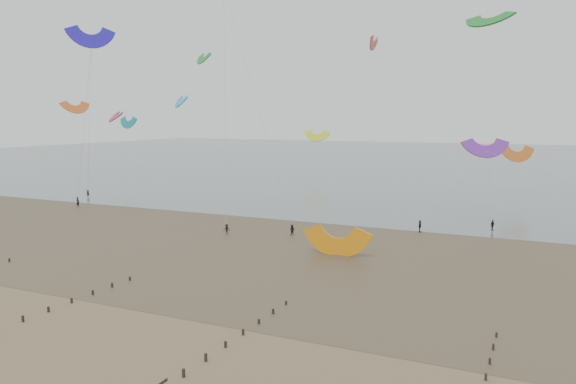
# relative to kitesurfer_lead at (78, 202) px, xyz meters

# --- Properties ---
(ground) EXTENTS (500.00, 500.00, 0.00)m
(ground) POSITION_rel_kitesurfer_lead_xyz_m (55.70, -46.06, -0.94)
(ground) COLOR brown
(ground) RESTS_ON ground
(sea_and_shore) EXTENTS (500.00, 665.00, 0.03)m
(sea_and_shore) POSITION_rel_kitesurfer_lead_xyz_m (51.62, -11.66, -0.93)
(sea_and_shore) COLOR #475654
(sea_and_shore) RESTS_ON ground
(kitesurfer_lead) EXTENTS (0.71, 0.48, 1.88)m
(kitesurfer_lead) POSITION_rel_kitesurfer_lead_xyz_m (0.00, 0.00, 0.00)
(kitesurfer_lead) COLOR black
(kitesurfer_lead) RESTS_ON ground
(kitesurfers) EXTENTS (113.51, 21.94, 1.82)m
(kitesurfers) POSITION_rel_kitesurfer_lead_xyz_m (69.12, 2.26, -0.14)
(kitesurfers) COLOR black
(kitesurfers) RESTS_ON ground
(grounded_kite) EXTENTS (7.42, 5.82, 4.04)m
(grounded_kite) POSITION_rel_kitesurfer_lead_xyz_m (57.50, -14.61, -0.94)
(grounded_kite) COLOR orange
(grounded_kite) RESTS_ON ground
(kites_airborne) EXTENTS (238.30, 114.06, 41.84)m
(kites_airborne) POSITION_rel_kitesurfer_lead_xyz_m (33.94, 47.55, 21.63)
(kites_airborne) COLOR #2095DA
(kites_airborne) RESTS_ON ground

